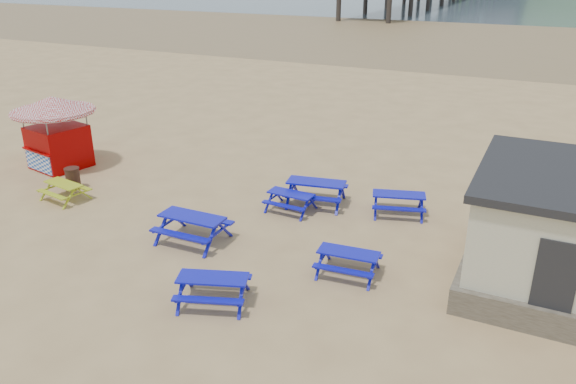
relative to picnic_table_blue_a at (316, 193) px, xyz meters
The scene contains 11 objects.
ground 3.39m from the picnic_table_blue_a, 111.83° to the right, with size 400.00×400.00×0.00m, color tan.
wet_sand 51.89m from the picnic_table_blue_a, 91.38° to the left, with size 400.00×400.00×0.00m, color olive.
picnic_table_blue_a is the anchor object (origin of this frame).
picnic_table_blue_b 1.08m from the picnic_table_blue_a, 120.47° to the right, with size 1.65×1.36×0.67m.
picnic_table_blue_c 2.89m from the picnic_table_blue_a, ahead, with size 2.09×1.86×0.74m.
picnic_table_blue_d 4.86m from the picnic_table_blue_a, 117.92° to the right, with size 2.06×1.67×0.85m.
picnic_table_blue_e 6.87m from the picnic_table_blue_a, 88.97° to the right, with size 2.14×1.93×0.74m.
picnic_table_blue_f 4.90m from the picnic_table_blue_a, 56.50° to the right, with size 1.78×1.48×0.70m.
picnic_table_yellow 9.07m from the picnic_table_blue_a, 156.54° to the right, with size 1.72×1.47×0.65m.
ice_cream_kiosk 11.31m from the picnic_table_blue_a, behind, with size 3.94×3.94×3.00m.
litter_bin 9.26m from the picnic_table_blue_a, 163.36° to the right, with size 0.56×0.56×0.82m.
Camera 1 is at (8.33, -13.83, 8.03)m, focal length 35.00 mm.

